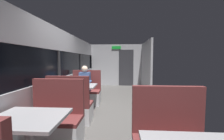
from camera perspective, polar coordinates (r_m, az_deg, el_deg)
ground_plane at (r=4.02m, az=-0.36°, el=-17.13°), size 3.30×9.20×0.02m
carriage_window_panel_left at (r=4.12m, az=-20.92°, el=-0.87°), size 0.09×8.48×2.30m
carriage_end_bulkhead at (r=7.94m, az=2.17°, el=1.93°), size 2.90×0.11×2.30m
carriage_aisle_panel_right at (r=6.85m, az=13.63°, el=1.55°), size 0.08×2.40×2.30m
dining_table_near_window at (r=2.17m, az=-30.67°, el=-18.41°), size 0.90×0.70×0.74m
bench_near_window_facing_entry at (r=2.85m, az=-22.00°, el=-19.38°), size 0.95×0.50×1.10m
dining_table_mid_window at (r=4.08m, az=-13.01°, el=-7.39°), size 0.90×0.70×0.74m
bench_mid_window_facing_end at (r=3.52m, az=-16.28°, el=-14.58°), size 0.95×0.50×1.10m
bench_mid_window_facing_entry at (r=4.81m, az=-10.53°, el=-9.39°), size 0.95×0.50×1.10m
seated_passenger at (r=4.70m, az=-10.78°, el=-7.12°), size 0.47×0.55×1.26m
coffee_cup_secondary at (r=4.10m, az=-15.48°, el=-5.34°), size 0.07×0.07×0.09m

